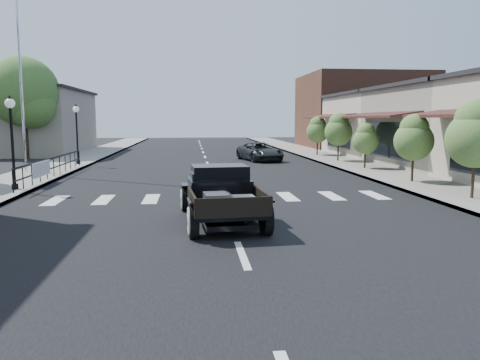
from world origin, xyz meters
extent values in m
plane|color=black|center=(0.00, 0.00, 0.00)|extent=(120.00, 120.00, 0.00)
cube|color=black|center=(0.00, 15.00, 0.01)|extent=(14.00, 80.00, 0.02)
cube|color=gray|center=(-8.50, 15.00, 0.07)|extent=(3.00, 80.00, 0.15)
cube|color=gray|center=(8.50, 15.00, 0.07)|extent=(3.00, 80.00, 0.15)
cube|color=gray|center=(-15.00, 28.00, 2.50)|extent=(10.00, 12.00, 5.00)
cube|color=gray|center=(15.00, 13.00, 2.25)|extent=(10.00, 9.00, 4.50)
cube|color=#B7AE9B|center=(15.00, 22.00, 2.25)|extent=(10.00, 9.00, 4.50)
cube|color=brown|center=(15.50, 32.00, 3.50)|extent=(11.00, 10.00, 7.00)
cylinder|color=silver|center=(-9.20, 12.00, 6.26)|extent=(0.12, 0.12, 12.22)
imported|color=black|center=(3.54, 18.58, 0.61)|extent=(2.98, 4.73, 1.22)
camera|label=1|loc=(-1.00, -12.15, 2.75)|focal=35.00mm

